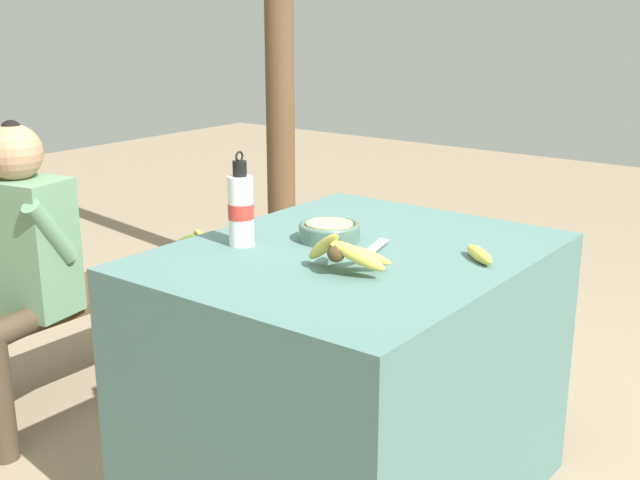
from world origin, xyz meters
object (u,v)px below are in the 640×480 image
object	(u,v)px
banana_bunch_ripe	(344,252)
loose_banana_front	(479,254)
water_bottle	(241,209)
knife	(369,253)
wooden_bench	(108,297)
banana_bunch_green	(200,239)
support_post_far	(279,32)
seated_vendor	(14,257)
serving_bowl	(329,230)

from	to	relation	value
banana_bunch_ripe	loose_banana_front	world-z (taller)	banana_bunch_ripe
water_bottle	knife	bearing A→B (deg)	-69.58
banana_bunch_ripe	knife	xyz separation A→B (m)	(0.16, 0.03, -0.05)
wooden_bench	banana_bunch_green	xyz separation A→B (m)	(0.51, -0.00, 0.12)
knife	wooden_bench	xyz separation A→B (m)	(0.09, 1.28, -0.44)
water_bottle	support_post_far	distance (m)	1.97
banana_bunch_ripe	knife	bearing A→B (deg)	10.12
seated_vendor	wooden_bench	bearing A→B (deg)	174.97
serving_bowl	wooden_bench	distance (m)	1.20
support_post_far	serving_bowl	bearing A→B (deg)	-135.68
loose_banana_front	knife	bearing A→B (deg)	119.23
banana_bunch_ripe	seated_vendor	distance (m)	1.30
knife	seated_vendor	distance (m)	1.29
banana_bunch_ripe	serving_bowl	xyz separation A→B (m)	(0.22, 0.21, -0.03)
banana_bunch_ripe	support_post_far	xyz separation A→B (m)	(1.57, 1.52, 0.49)
water_bottle	wooden_bench	bearing A→B (deg)	76.58
serving_bowl	banana_bunch_green	world-z (taller)	serving_bowl
banana_bunch_ripe	seated_vendor	xyz separation A→B (m)	(-0.15, 1.27, -0.22)
banana_bunch_ripe	support_post_far	size ratio (longest dim) A/B	0.10
loose_banana_front	seated_vendor	xyz separation A→B (m)	(-0.46, 1.50, -0.18)
loose_banana_front	support_post_far	size ratio (longest dim) A/B	0.05
serving_bowl	seated_vendor	size ratio (longest dim) A/B	0.16
serving_bowl	knife	distance (m)	0.19
knife	wooden_bench	size ratio (longest dim) A/B	0.12
banana_bunch_ripe	support_post_far	world-z (taller)	support_post_far
support_post_far	banana_bunch_green	bearing A→B (deg)	-165.02
water_bottle	loose_banana_front	world-z (taller)	water_bottle
knife	banana_bunch_green	bearing A→B (deg)	50.04
knife	serving_bowl	bearing A→B (deg)	56.30
support_post_far	loose_banana_front	bearing A→B (deg)	-125.76
banana_bunch_ripe	knife	world-z (taller)	banana_bunch_ripe
banana_bunch_green	knife	bearing A→B (deg)	-115.10
knife	support_post_far	world-z (taller)	support_post_far
support_post_far	water_bottle	bearing A→B (deg)	-143.36
water_bottle	loose_banana_front	distance (m)	0.68
loose_banana_front	wooden_bench	distance (m)	1.61
knife	seated_vendor	size ratio (longest dim) A/B	0.20
banana_bunch_ripe	water_bottle	world-z (taller)	water_bottle
wooden_bench	support_post_far	distance (m)	1.65
banana_bunch_ripe	seated_vendor	world-z (taller)	seated_vendor
wooden_bench	seated_vendor	size ratio (longest dim) A/B	1.60
loose_banana_front	knife	distance (m)	0.30
banana_bunch_ripe	loose_banana_front	bearing A→B (deg)	-37.53
banana_bunch_green	banana_bunch_ripe	bearing A→B (deg)	-120.03
loose_banana_front	knife	xyz separation A→B (m)	(-0.15, 0.26, -0.01)
knife	banana_bunch_green	size ratio (longest dim) A/B	0.87
loose_banana_front	banana_bunch_ripe	bearing A→B (deg)	142.47
loose_banana_front	seated_vendor	size ratio (longest dim) A/B	0.12
banana_bunch_ripe	water_bottle	distance (m)	0.38
loose_banana_front	wooden_bench	xyz separation A→B (m)	(-0.05, 1.54, -0.45)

